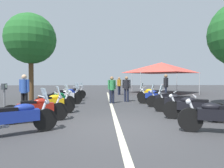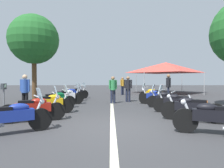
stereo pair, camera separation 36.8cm
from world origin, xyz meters
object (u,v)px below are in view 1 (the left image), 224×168
roadside_tree_0 (31,39)px  motorcycle_left_row_1 (37,109)px  motorcycle_left_row_5 (68,94)px  motorcycle_left_row_6 (73,93)px  motorcycle_right_row_1 (193,107)px  motorcycle_right_row_5 (152,94)px  bystander_1 (24,90)px  bystander_3 (119,84)px  event_tent (161,68)px  motorcycle_right_row_4 (155,96)px  motorcycle_right_row_3 (166,99)px  motorcycle_left_row_4 (65,96)px  traffic_cone_0 (207,107)px  motorcycle_left_row_2 (52,103)px  parking_meter (4,94)px  bystander_2 (126,87)px  motorcycle_left_row_3 (56,100)px  bystander_0 (166,85)px  bystander_4 (112,88)px  motorcycle_right_row_0 (218,116)px  traffic_cone_1 (38,101)px  motorcycle_right_row_2 (177,102)px  motorcycle_left_row_0 (18,117)px

roadside_tree_0 → motorcycle_left_row_1: bearing=-158.4°
motorcycle_left_row_5 → motorcycle_left_row_6: 1.46m
motorcycle_right_row_1 → motorcycle_right_row_5: size_ratio=1.00×
motorcycle_left_row_1 → bystander_1: bystander_1 is taller
motorcycle_left_row_1 → motorcycle_left_row_6: same height
bystander_3 → event_tent: (2.29, -4.64, 1.69)m
motorcycle_left_row_6 → roadside_tree_0: 4.69m
motorcycle_right_row_4 → event_tent: size_ratio=0.32×
motorcycle_right_row_3 → motorcycle_right_row_5: (2.99, -0.03, -0.00)m
motorcycle_left_row_4 → motorcycle_right_row_5: bearing=-5.0°
motorcycle_left_row_5 → traffic_cone_0: 8.21m
motorcycle_left_row_2 → roadside_tree_0: size_ratio=0.31×
traffic_cone_0 → parking_meter: bearing=94.3°
bystander_2 → bystander_3: (5.43, 0.03, 0.01)m
motorcycle_left_row_1 → traffic_cone_0: motorcycle_left_row_1 is taller
motorcycle_right_row_3 → bystander_1: bystander_1 is taller
motorcycle_right_row_1 → parking_meter: (0.61, 6.76, 0.44)m
motorcycle_left_row_6 → bystander_1: size_ratio=1.07×
motorcycle_left_row_3 → bystander_2: bystander_2 is taller
bystander_0 → motorcycle_left_row_3: bearing=-134.6°
parking_meter → bystander_2: bystander_2 is taller
bystander_4 → event_tent: 10.32m
motorcycle_left_row_3 → motorcycle_left_row_5: (3.21, 0.03, 0.02)m
motorcycle_right_row_1 → bystander_2: bystander_2 is taller
motorcycle_left_row_4 → bystander_3: bystander_3 is taller
bystander_3 → motorcycle_right_row_0: bearing=139.9°
bystander_1 → bystander_4: bystander_1 is taller
motorcycle_right_row_5 → bystander_1: bystander_1 is taller
motorcycle_left_row_3 → motorcycle_right_row_1: motorcycle_right_row_1 is taller
motorcycle_left_row_5 → traffic_cone_1: (-2.21, 1.14, -0.18)m
motorcycle_left_row_3 → motorcycle_right_row_3: 5.47m
parking_meter → traffic_cone_1: size_ratio=2.10×
motorcycle_right_row_2 → event_tent: event_tent is taller
parking_meter → bystander_0: bearing=44.1°
motorcycle_right_row_4 → bystander_0: bearing=-90.4°
motorcycle_left_row_0 → bystander_0: 10.36m
bystander_4 → event_tent: size_ratio=0.27×
motorcycle_left_row_0 → motorcycle_left_row_5: bearing=59.5°
parking_meter → motorcycle_left_row_2: bearing=35.1°
motorcycle_left_row_4 → bystander_1: 2.54m
bystander_3 → bystander_4: size_ratio=1.01×
motorcycle_left_row_2 → motorcycle_left_row_6: size_ratio=1.05×
motorcycle_left_row_0 → motorcycle_right_row_0: (-0.12, -5.26, -0.00)m
motorcycle_right_row_2 → motorcycle_left_row_2: bearing=30.6°
motorcycle_left_row_5 → motorcycle_left_row_2: bearing=-108.0°
bystander_1 → bystander_2: bystander_1 is taller
motorcycle_left_row_5 → traffic_cone_1: bearing=-137.9°
traffic_cone_0 → event_tent: event_tent is taller
motorcycle_left_row_1 → motorcycle_left_row_4: motorcycle_left_row_4 is taller
motorcycle_left_row_0 → traffic_cone_1: motorcycle_left_row_0 is taller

